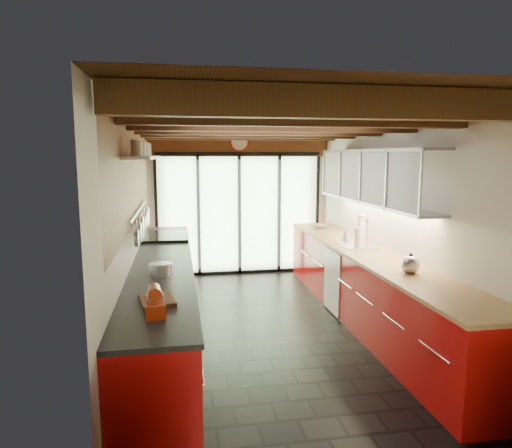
# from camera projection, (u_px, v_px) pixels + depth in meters

# --- Properties ---
(ground) EXTENTS (5.50, 5.50, 0.00)m
(ground) POSITION_uv_depth(u_px,v_px,m) (269.00, 328.00, 5.66)
(ground) COLOR black
(ground) RESTS_ON ground
(room_shell) EXTENTS (5.50, 5.50, 5.50)m
(room_shell) POSITION_uv_depth(u_px,v_px,m) (270.00, 195.00, 5.41)
(room_shell) COLOR silver
(room_shell) RESTS_ON ground
(ceiling_beams) EXTENTS (3.14, 5.06, 4.90)m
(ceiling_beams) POSITION_uv_depth(u_px,v_px,m) (264.00, 128.00, 5.66)
(ceiling_beams) COLOR #593316
(ceiling_beams) RESTS_ON ground
(glass_door) EXTENTS (2.95, 0.10, 2.90)m
(glass_door) POSITION_uv_depth(u_px,v_px,m) (239.00, 182.00, 8.04)
(glass_door) COLOR #C6EAAD
(glass_door) RESTS_ON ground
(left_counter) EXTENTS (0.68, 5.00, 0.92)m
(left_counter) POSITION_uv_depth(u_px,v_px,m) (163.00, 298.00, 5.38)
(left_counter) COLOR #B90D0D
(left_counter) RESTS_ON ground
(range_stove) EXTENTS (0.66, 0.90, 0.97)m
(range_stove) POSITION_uv_depth(u_px,v_px,m) (166.00, 267.00, 6.79)
(range_stove) COLOR silver
(range_stove) RESTS_ON ground
(right_counter) EXTENTS (0.68, 5.00, 0.92)m
(right_counter) POSITION_uv_depth(u_px,v_px,m) (367.00, 287.00, 5.81)
(right_counter) COLOR #B90D0D
(right_counter) RESTS_ON ground
(sink_assembly) EXTENTS (0.45, 0.52, 0.43)m
(sink_assembly) POSITION_uv_depth(u_px,v_px,m) (357.00, 243.00, 6.12)
(sink_assembly) COLOR silver
(sink_assembly) RESTS_ON right_counter
(upper_cabinets_right) EXTENTS (0.34, 3.00, 3.00)m
(upper_cabinets_right) POSITION_uv_depth(u_px,v_px,m) (373.00, 177.00, 5.92)
(upper_cabinets_right) COLOR silver
(upper_cabinets_right) RESTS_ON ground
(left_wall_fixtures) EXTENTS (0.28, 2.60, 0.96)m
(left_wall_fixtures) POSITION_uv_depth(u_px,v_px,m) (144.00, 183.00, 5.39)
(left_wall_fixtures) COLOR silver
(left_wall_fixtures) RESTS_ON ground
(stand_mixer) EXTENTS (0.17, 0.27, 0.24)m
(stand_mixer) POSITION_uv_depth(u_px,v_px,m) (155.00, 303.00, 3.46)
(stand_mixer) COLOR #B42C0E
(stand_mixer) RESTS_ON left_counter
(pot_large) EXTENTS (0.21, 0.21, 0.12)m
(pot_large) POSITION_uv_depth(u_px,v_px,m) (160.00, 269.00, 4.61)
(pot_large) COLOR silver
(pot_large) RESTS_ON left_counter
(pot_small) EXTENTS (0.32, 0.32, 0.09)m
(pot_small) POSITION_uv_depth(u_px,v_px,m) (161.00, 268.00, 4.72)
(pot_small) COLOR silver
(pot_small) RESTS_ON left_counter
(cutting_board) EXTENTS (0.33, 0.41, 0.03)m
(cutting_board) POSITION_uv_depth(u_px,v_px,m) (157.00, 300.00, 3.78)
(cutting_board) COLOR brown
(cutting_board) RESTS_ON left_counter
(kettle) EXTENTS (0.25, 0.27, 0.23)m
(kettle) POSITION_uv_depth(u_px,v_px,m) (410.00, 263.00, 4.70)
(kettle) COLOR silver
(kettle) RESTS_ON right_counter
(paper_towel) EXTENTS (0.15, 0.15, 0.31)m
(paper_towel) POSITION_uv_depth(u_px,v_px,m) (359.00, 237.00, 6.02)
(paper_towel) COLOR white
(paper_towel) RESTS_ON right_counter
(soap_bottle) EXTENTS (0.10, 0.10, 0.18)m
(soap_bottle) POSITION_uv_depth(u_px,v_px,m) (347.00, 235.00, 6.44)
(soap_bottle) COLOR silver
(soap_bottle) RESTS_ON right_counter
(bowl) EXTENTS (0.30, 0.30, 0.06)m
(bowl) POSITION_uv_depth(u_px,v_px,m) (321.00, 226.00, 7.63)
(bowl) COLOR silver
(bowl) RESTS_ON right_counter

